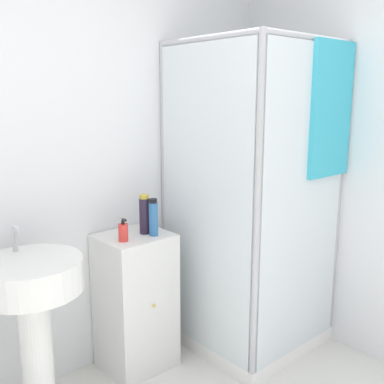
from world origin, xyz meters
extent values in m
cube|color=silver|center=(0.00, 1.70, 1.25)|extent=(6.40, 0.06, 2.50)
cube|color=white|center=(1.26, 1.26, 0.04)|extent=(0.82, 0.82, 0.09)
cylinder|color=#B2B2B7|center=(1.65, 1.65, 0.97)|extent=(0.04, 0.04, 1.95)
cylinder|color=#B2B2B7|center=(0.87, 1.65, 0.97)|extent=(0.04, 0.04, 1.95)
cylinder|color=#B2B2B7|center=(1.65, 0.87, 0.97)|extent=(0.04, 0.04, 1.95)
cylinder|color=#B2B2B7|center=(0.87, 0.87, 0.97)|extent=(0.04, 0.04, 1.95)
cylinder|color=#B2B2B7|center=(1.26, 0.87, 1.93)|extent=(0.79, 0.04, 0.04)
cylinder|color=#B2B2B7|center=(1.26, 1.65, 1.93)|extent=(0.79, 0.04, 0.04)
cylinder|color=#B2B2B7|center=(0.87, 1.26, 1.93)|extent=(0.04, 0.79, 0.04)
cylinder|color=#B2B2B7|center=(1.65, 1.26, 1.93)|extent=(0.04, 0.79, 0.04)
cube|color=silver|center=(1.26, 0.85, 1.00)|extent=(0.75, 0.01, 1.82)
cube|color=silver|center=(0.85, 1.26, 1.00)|extent=(0.01, 0.75, 1.82)
cylinder|color=#B7BABF|center=(1.46, 1.59, 0.82)|extent=(0.02, 0.02, 1.46)
cylinder|color=#B7BABF|center=(1.46, 1.54, 1.57)|extent=(0.07, 0.07, 0.04)
cube|color=#38ADC6|center=(1.46, 0.83, 1.54)|extent=(0.38, 0.03, 0.78)
cube|color=silver|center=(0.51, 1.49, 0.42)|extent=(0.40, 0.36, 0.83)
sphere|color=gold|center=(0.51, 1.30, 0.46)|extent=(0.02, 0.02, 0.02)
cylinder|color=white|center=(-0.16, 1.35, 0.37)|extent=(0.15, 0.15, 0.73)
cylinder|color=white|center=(-0.16, 1.35, 0.81)|extent=(0.48, 0.48, 0.15)
cylinder|color=#B7BABF|center=(-0.16, 1.52, 0.95)|extent=(0.02, 0.02, 0.13)
cube|color=#B7BABF|center=(-0.16, 1.49, 1.00)|extent=(0.02, 0.07, 0.02)
cylinder|color=red|center=(0.40, 1.43, 0.88)|extent=(0.05, 0.05, 0.10)
cylinder|color=black|center=(0.40, 1.43, 0.94)|extent=(0.02, 0.02, 0.02)
cube|color=black|center=(0.40, 1.41, 0.96)|extent=(0.01, 0.03, 0.01)
cylinder|color=#281E33|center=(0.57, 1.47, 0.94)|extent=(0.06, 0.06, 0.21)
cylinder|color=gold|center=(0.57, 1.47, 1.05)|extent=(0.05, 0.05, 0.02)
cylinder|color=#2D66A3|center=(0.59, 1.40, 0.93)|extent=(0.05, 0.05, 0.19)
cylinder|color=black|center=(0.59, 1.40, 1.04)|extent=(0.04, 0.04, 0.02)
camera|label=1|loc=(-0.89, -0.61, 1.62)|focal=42.00mm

